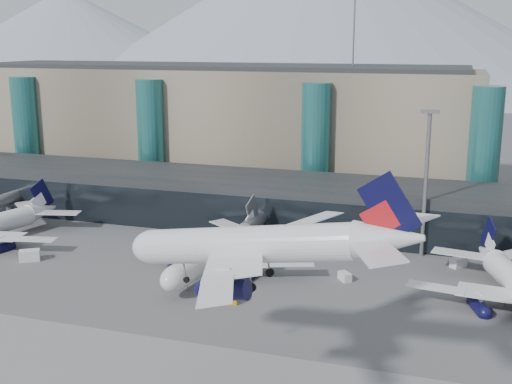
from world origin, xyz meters
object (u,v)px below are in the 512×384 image
Objects in this scene: veh_a at (30,255)px; jet_parked_mid at (223,243)px; veh_g at (345,277)px; veh_d at (458,262)px; veh_h at (226,297)px; lightmast_mid at (426,175)px; hero_jet at (276,236)px.

jet_parked_mid is at bearing -19.90° from veh_a.
veh_g is at bearing -25.11° from veh_a.
veh_d is 40.94m from veh_h.
veh_a is (-63.95, -23.04, -13.48)m from lightmast_mid.
lightmast_mid is at bearing 96.62° from veh_d.
veh_a is at bearing 144.58° from veh_d.
jet_parked_mid is 33.58m from veh_a.
veh_a reaches higher than veh_d.
veh_h is at bearing -130.59° from lightmast_mid.
hero_jet is at bearing -161.49° from veh_d.
lightmast_mid is 36.51m from jet_parked_mid.
veh_a is at bearing 159.20° from veh_h.
jet_parked_mid is (-19.37, 36.09, -13.71)m from hero_jet.
lightmast_mid reaches higher than veh_h.
veh_h is (-25.55, -29.82, -13.50)m from lightmast_mid.
veh_g is at bearing -124.02° from lightmast_mid.
lightmast_mid is 69.30m from veh_a.
jet_parked_mid reaches higher than veh_a.
veh_h is (-14.78, -13.88, 0.25)m from veh_g.
veh_h reaches higher than veh_d.
veh_d reaches higher than veh_g.
lightmast_mid is 23.65m from veh_g.
lightmast_mid is 7.64× the size of veh_a.
veh_a is 39.00m from veh_h.
veh_g is (20.59, -0.31, -3.48)m from jet_parked_mid.
hero_jet is at bearing -103.04° from lightmast_mid.
veh_h reaches higher than veh_g.
lightmast_mid reaches higher than veh_d.
veh_g is 20.28m from veh_h.
jet_parked_mid reaches higher than veh_g.
lightmast_mid is 0.77× the size of hero_jet.
hero_jet is 11.83× the size of veh_d.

